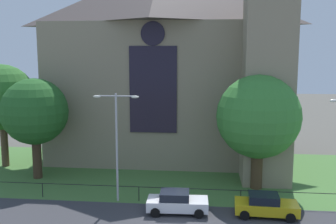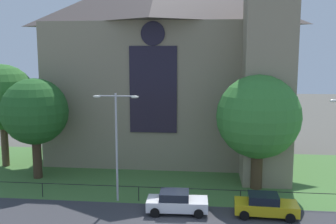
# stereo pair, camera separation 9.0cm
# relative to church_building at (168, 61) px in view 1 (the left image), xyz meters

# --- Properties ---
(ground) EXTENTS (160.00, 160.00, 0.00)m
(ground) POSITION_rel_church_building_xyz_m (1.92, -5.68, -10.27)
(ground) COLOR #56544C
(grass_verge) EXTENTS (120.00, 20.00, 0.01)m
(grass_verge) POSITION_rel_church_building_xyz_m (1.92, -7.68, -10.27)
(grass_verge) COLOR #477538
(grass_verge) RESTS_ON ground
(church_building) EXTENTS (23.20, 16.20, 26.00)m
(church_building) POSITION_rel_church_building_xyz_m (0.00, 0.00, 0.00)
(church_building) COLOR gray
(church_building) RESTS_ON ground
(iron_railing) EXTENTS (30.13, 0.07, 1.13)m
(iron_railing) POSITION_rel_church_building_xyz_m (-0.77, -13.18, -9.30)
(iron_railing) COLOR black
(iron_railing) RESTS_ON ground
(tree_left_far) EXTENTS (6.36, 6.36, 10.05)m
(tree_left_far) POSITION_rel_church_building_xyz_m (-15.60, -5.38, -3.44)
(tree_left_far) COLOR brown
(tree_left_far) RESTS_ON ground
(tree_right_near) EXTENTS (6.74, 6.74, 9.35)m
(tree_right_near) POSITION_rel_church_building_xyz_m (8.32, -9.36, -4.34)
(tree_right_near) COLOR #4C3823
(tree_right_near) RESTS_ON ground
(tree_left_near) EXTENTS (5.80, 5.80, 8.90)m
(tree_left_near) POSITION_rel_church_building_xyz_m (-10.76, -8.66, -4.32)
(tree_left_near) COLOR #423021
(tree_left_near) RESTS_ON ground
(streetlamp_near) EXTENTS (3.37, 0.26, 8.11)m
(streetlamp_near) POSITION_rel_church_building_xyz_m (-2.36, -13.28, -5.10)
(streetlamp_near) COLOR #B2B2B7
(streetlamp_near) RESTS_ON ground
(parked_car_white) EXTENTS (4.27, 2.16, 1.51)m
(parked_car_white) POSITION_rel_church_building_xyz_m (2.23, -14.98, -9.53)
(parked_car_white) COLOR silver
(parked_car_white) RESTS_ON ground
(parked_car_yellow) EXTENTS (4.28, 2.18, 1.51)m
(parked_car_yellow) POSITION_rel_church_building_xyz_m (8.26, -14.92, -9.53)
(parked_car_yellow) COLOR gold
(parked_car_yellow) RESTS_ON ground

